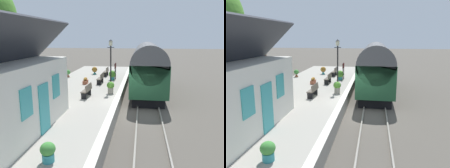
{
  "view_description": "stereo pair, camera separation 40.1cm",
  "coord_description": "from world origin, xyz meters",
  "views": [
    {
      "loc": [
        -13.82,
        -0.36,
        4.89
      ],
      "look_at": [
        0.12,
        1.5,
        1.87
      ],
      "focal_mm": 35.71,
      "sensor_mm": 36.0,
      "label": 1
    },
    {
      "loc": [
        -13.76,
        -0.76,
        4.89
      ],
      "look_at": [
        0.12,
        1.5,
        1.87
      ],
      "focal_mm": 35.71,
      "sensor_mm": 36.0,
      "label": 2
    }
  ],
  "objects": [
    {
      "name": "planter_under_sign",
      "position": [
        7.5,
        6.96,
        1.27
      ],
      "size": [
        0.5,
        0.5,
        0.78
      ],
      "color": "#9E5138",
      "rests_on": "platform"
    },
    {
      "name": "planter_bench_right",
      "position": [
        4.52,
        4.4,
        1.14
      ],
      "size": [
        0.79,
        0.32,
        0.57
      ],
      "color": "#9E5138",
      "rests_on": "platform"
    },
    {
      "name": "bench_platform_end",
      "position": [
        8.66,
        3.24,
        1.35
      ],
      "size": [
        1.4,
        0.44,
        0.88
      ],
      "color": "brown",
      "rests_on": "platform"
    },
    {
      "name": "planter_edge_far",
      "position": [
        9.53,
        4.65,
        1.31
      ],
      "size": [
        0.59,
        0.59,
        0.8
      ],
      "color": "teal",
      "rests_on": "platform"
    },
    {
      "name": "planter_bench_left",
      "position": [
        -7.57,
        2.57,
        1.24
      ],
      "size": [
        0.5,
        0.5,
        0.68
      ],
      "color": "teal",
      "rests_on": "platform"
    },
    {
      "name": "lamp_post_platform",
      "position": [
        2.42,
        1.9,
        3.52
      ],
      "size": [
        0.32,
        0.5,
        3.81
      ],
      "color": "black",
      "rests_on": "platform"
    },
    {
      "name": "train",
      "position": [
        5.86,
        -0.9,
        2.22
      ],
      "size": [
        10.5,
        2.73,
        4.32
      ],
      "color": "black",
      "rests_on": "ground"
    },
    {
      "name": "platform_edge_coping",
      "position": [
        0.0,
        1.18,
        0.88
      ],
      "size": [
        32.0,
        0.36,
        0.02
      ],
      "primitive_type": "cube",
      "color": "beige",
      "rests_on": "platform"
    },
    {
      "name": "platform",
      "position": [
        0.0,
        4.24,
        0.44
      ],
      "size": [
        32.0,
        6.48,
        0.87
      ],
      "primitive_type": "cube",
      "color": "gray",
      "rests_on": "ground"
    },
    {
      "name": "ground_plane",
      "position": [
        0.0,
        0.0,
        0.0
      ],
      "size": [
        160.0,
        160.0,
        0.0
      ],
      "primitive_type": "plane",
      "color": "#4C473F"
    },
    {
      "name": "bench_mid_platform",
      "position": [
        4.84,
        3.11,
        1.35
      ],
      "size": [
        1.4,
        0.44,
        0.88
      ],
      "color": "brown",
      "rests_on": "platform"
    },
    {
      "name": "rail_far",
      "position": [
        0.0,
        -0.18,
        0.07
      ],
      "size": [
        52.0,
        0.08,
        0.14
      ],
      "primitive_type": "cube",
      "color": "gray",
      "rests_on": "ground"
    },
    {
      "name": "planter_corner_building",
      "position": [
        1.54,
        1.79,
        1.36
      ],
      "size": [
        0.55,
        0.55,
        0.86
      ],
      "color": "gray",
      "rests_on": "platform"
    },
    {
      "name": "planter_edge_near",
      "position": [
        1.03,
        6.52,
        1.14
      ],
      "size": [
        0.83,
        0.32,
        0.57
      ],
      "color": "teal",
      "rests_on": "platform"
    },
    {
      "name": "planter_by_door",
      "position": [
        6.55,
        2.34,
        1.36
      ],
      "size": [
        0.64,
        0.64,
        0.91
      ],
      "color": "teal",
      "rests_on": "platform"
    },
    {
      "name": "station_sign_board",
      "position": [
        6.87,
        2.08,
        2.06
      ],
      "size": [
        0.96,
        0.06,
        1.57
      ],
      "color": "black",
      "rests_on": "platform"
    },
    {
      "name": "tree_behind_building",
      "position": [
        11.9,
        12.55,
        5.22
      ],
      "size": [
        3.59,
        3.05,
        7.03
      ],
      "color": "#4C3828",
      "rests_on": "ground"
    },
    {
      "name": "rail_near",
      "position": [
        0.0,
        -1.62,
        0.07
      ],
      "size": [
        52.0,
        0.08,
        0.14
      ],
      "primitive_type": "cube",
      "color": "gray",
      "rests_on": "ground"
    },
    {
      "name": "bench_by_lamp",
      "position": [
        0.4,
        3.23,
        1.35
      ],
      "size": [
        1.42,
        0.49,
        0.88
      ],
      "color": "brown",
      "rests_on": "platform"
    }
  ]
}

